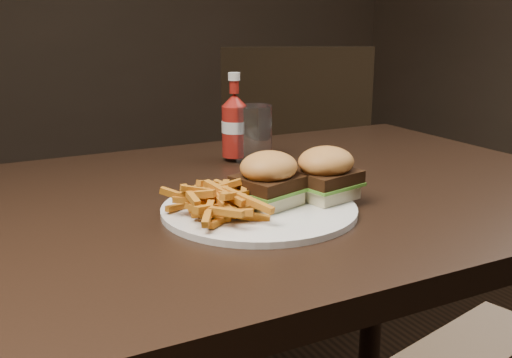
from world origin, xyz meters
name	(u,v)px	position (x,y,z in m)	size (l,w,h in m)	color
dining_table	(259,201)	(0.00, 0.00, 0.73)	(1.20, 0.80, 0.04)	black
chair_far	(287,192)	(0.58, 0.89, 0.43)	(0.48, 0.48, 0.05)	black
plate	(259,209)	(-0.06, -0.11, 0.76)	(0.29, 0.29, 0.01)	white
sandwich_half_a	(269,198)	(-0.04, -0.11, 0.77)	(0.08, 0.08, 0.02)	beige
sandwich_half_b	(325,191)	(0.05, -0.12, 0.77)	(0.08, 0.08, 0.02)	beige
fries_pile	(219,199)	(-0.12, -0.11, 0.78)	(0.13, 0.13, 0.05)	#AD681C
ketchup_bottle	(235,131)	(0.06, 0.21, 0.81)	(0.05, 0.05, 0.10)	maroon
tumbler	(254,134)	(0.09, 0.19, 0.81)	(0.07, 0.07, 0.12)	white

